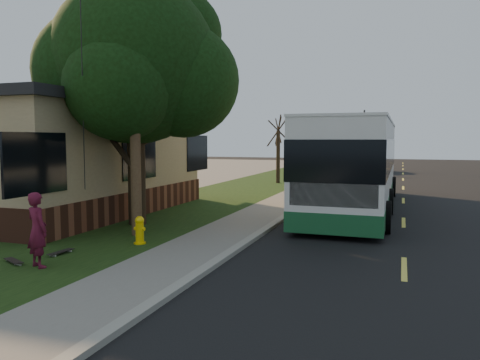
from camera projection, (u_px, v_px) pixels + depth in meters
The scene contains 18 objects.
ground at pixel (232, 254), 11.50m from camera, with size 120.00×120.00×0.00m, color black.
road at pixel (403, 207), 19.61m from camera, with size 8.00×80.00×0.01m, color black.
curb at pixel (309, 201), 20.91m from camera, with size 0.25×80.00×0.12m, color gray.
sidewalk at pixel (287, 201), 21.24m from camera, with size 2.00×80.00×0.08m, color slate.
grass_verge at pixel (216, 198), 22.38m from camera, with size 5.00×80.00×0.07m, color black.
building_lot at pixel (47, 190), 25.65m from camera, with size 15.00×80.00×0.04m, color slate.
fire_hydrant at pixel (140, 230), 12.32m from camera, with size 0.32×0.32×0.74m.
utility_pole at pixel (134, 75), 13.12m from camera, with size 2.86×3.21×9.07m.
leafy_tree at pixel (138, 66), 14.91m from camera, with size 6.30×6.00×7.80m.
bare_tree_near at pixel (278, 150), 29.40m from camera, with size 1.38×1.21×4.31m.
bare_tree_far at pixel (318, 149), 40.55m from camera, with size 1.38×1.21×4.03m.
traffic_signal at pixel (364, 136), 43.07m from camera, with size 0.18×0.22×5.50m.
transit_bus at pixel (356, 163), 18.80m from camera, with size 3.01×13.05×3.53m.
skateboarder at pixel (37, 230), 10.02m from camera, with size 0.59×0.39×1.63m, color #531026.
skateboard_main at pixel (61, 252), 11.22m from camera, with size 0.23×0.74×0.07m.
skateboard_spare at pixel (14, 261), 10.40m from camera, with size 0.73×0.47×0.07m.
dumpster at pixel (77, 197), 17.71m from camera, with size 1.57×1.39×1.16m.
distant_car at pixel (372, 162), 39.94m from camera, with size 2.04×5.06×1.72m, color black.
Camera 1 is at (3.89, -10.61, 2.82)m, focal length 35.00 mm.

